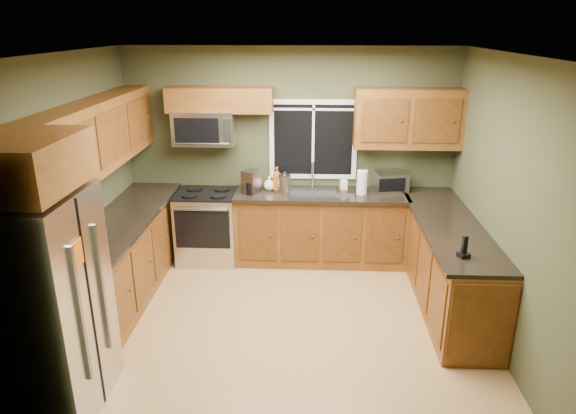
# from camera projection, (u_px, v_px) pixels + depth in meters

# --- Properties ---
(floor) EXTENTS (4.20, 4.20, 0.00)m
(floor) POSITION_uv_depth(u_px,v_px,m) (282.00, 321.00, 5.39)
(floor) COLOR #9D7445
(floor) RESTS_ON ground
(ceiling) EXTENTS (4.20, 4.20, 0.00)m
(ceiling) POSITION_uv_depth(u_px,v_px,m) (280.00, 54.00, 4.48)
(ceiling) COLOR white
(ceiling) RESTS_ON back_wall
(back_wall) EXTENTS (4.20, 0.00, 4.20)m
(back_wall) POSITION_uv_depth(u_px,v_px,m) (290.00, 155.00, 6.63)
(back_wall) COLOR #3B3E25
(back_wall) RESTS_ON ground
(front_wall) EXTENTS (4.20, 0.00, 4.20)m
(front_wall) POSITION_uv_depth(u_px,v_px,m) (263.00, 292.00, 3.24)
(front_wall) COLOR #3B3E25
(front_wall) RESTS_ON ground
(left_wall) EXTENTS (0.00, 3.60, 3.60)m
(left_wall) POSITION_uv_depth(u_px,v_px,m) (68.00, 196.00, 5.03)
(left_wall) COLOR #3B3E25
(left_wall) RESTS_ON ground
(right_wall) EXTENTS (0.00, 3.60, 3.60)m
(right_wall) POSITION_uv_depth(u_px,v_px,m) (503.00, 203.00, 4.84)
(right_wall) COLOR #3B3E25
(right_wall) RESTS_ON ground
(window) EXTENTS (1.12, 0.03, 1.02)m
(window) POSITION_uv_depth(u_px,v_px,m) (313.00, 140.00, 6.53)
(window) COLOR white
(window) RESTS_ON back_wall
(base_cabinets_left) EXTENTS (0.60, 2.65, 0.90)m
(base_cabinets_left) POSITION_uv_depth(u_px,v_px,m) (125.00, 259.00, 5.77)
(base_cabinets_left) COLOR brown
(base_cabinets_left) RESTS_ON ground
(countertop_left) EXTENTS (0.65, 2.65, 0.04)m
(countertop_left) POSITION_uv_depth(u_px,v_px,m) (122.00, 220.00, 5.61)
(countertop_left) COLOR black
(countertop_left) RESTS_ON base_cabinets_left
(base_cabinets_back) EXTENTS (2.17, 0.60, 0.90)m
(base_cabinets_back) POSITION_uv_depth(u_px,v_px,m) (321.00, 228.00, 6.63)
(base_cabinets_back) COLOR brown
(base_cabinets_back) RESTS_ON ground
(countertop_back) EXTENTS (2.17, 0.65, 0.04)m
(countertop_back) POSITION_uv_depth(u_px,v_px,m) (321.00, 195.00, 6.45)
(countertop_back) COLOR black
(countertop_back) RESTS_ON base_cabinets_back
(base_cabinets_peninsula) EXTENTS (0.60, 2.52, 0.90)m
(base_cabinets_peninsula) POSITION_uv_depth(u_px,v_px,m) (447.00, 263.00, 5.67)
(base_cabinets_peninsula) COLOR brown
(base_cabinets_peninsula) RESTS_ON ground
(countertop_peninsula) EXTENTS (0.65, 2.50, 0.04)m
(countertop_peninsula) POSITION_uv_depth(u_px,v_px,m) (449.00, 224.00, 5.52)
(countertop_peninsula) COLOR black
(countertop_peninsula) RESTS_ON base_cabinets_peninsula
(upper_cabinets_left) EXTENTS (0.33, 2.65, 0.72)m
(upper_cabinets_left) POSITION_uv_depth(u_px,v_px,m) (97.00, 135.00, 5.30)
(upper_cabinets_left) COLOR brown
(upper_cabinets_left) RESTS_ON left_wall
(upper_cabinets_back_left) EXTENTS (1.30, 0.33, 0.30)m
(upper_cabinets_back_left) POSITION_uv_depth(u_px,v_px,m) (220.00, 100.00, 6.27)
(upper_cabinets_back_left) COLOR brown
(upper_cabinets_back_left) RESTS_ON back_wall
(upper_cabinets_back_right) EXTENTS (1.30, 0.33, 0.72)m
(upper_cabinets_back_right) POSITION_uv_depth(u_px,v_px,m) (408.00, 118.00, 6.23)
(upper_cabinets_back_right) COLOR brown
(upper_cabinets_back_right) RESTS_ON back_wall
(upper_cabinet_over_fridge) EXTENTS (0.72, 0.90, 0.38)m
(upper_cabinet_over_fridge) POSITION_uv_depth(u_px,v_px,m) (20.00, 164.00, 3.57)
(upper_cabinet_over_fridge) COLOR brown
(upper_cabinet_over_fridge) RESTS_ON left_wall
(refrigerator) EXTENTS (0.74, 0.90, 1.80)m
(refrigerator) POSITION_uv_depth(u_px,v_px,m) (46.00, 306.00, 3.95)
(refrigerator) COLOR #B7B7BC
(refrigerator) RESTS_ON ground
(range) EXTENTS (0.76, 0.69, 0.94)m
(range) POSITION_uv_depth(u_px,v_px,m) (208.00, 226.00, 6.66)
(range) COLOR #B7B7BC
(range) RESTS_ON ground
(microwave) EXTENTS (0.76, 0.41, 0.42)m
(microwave) POSITION_uv_depth(u_px,v_px,m) (205.00, 128.00, 6.37)
(microwave) COLOR #B7B7BC
(microwave) RESTS_ON back_wall
(sink) EXTENTS (0.60, 0.42, 0.36)m
(sink) POSITION_uv_depth(u_px,v_px,m) (312.00, 192.00, 6.46)
(sink) COLOR slate
(sink) RESTS_ON countertop_back
(toaster_oven) EXTENTS (0.45, 0.38, 0.25)m
(toaster_oven) POSITION_uv_depth(u_px,v_px,m) (391.00, 181.00, 6.49)
(toaster_oven) COLOR #B7B7BC
(toaster_oven) RESTS_ON countertop_back
(coffee_maker) EXTENTS (0.25, 0.28, 0.29)m
(coffee_maker) POSITION_uv_depth(u_px,v_px,m) (251.00, 182.00, 6.41)
(coffee_maker) COLOR slate
(coffee_maker) RESTS_ON countertop_back
(kettle) EXTENTS (0.16, 0.16, 0.28)m
(kettle) POSITION_uv_depth(u_px,v_px,m) (284.00, 183.00, 6.42)
(kettle) COLOR #B7B7BC
(kettle) RESTS_ON countertop_back
(paper_towel_roll) EXTENTS (0.13, 0.13, 0.33)m
(paper_towel_roll) POSITION_uv_depth(u_px,v_px,m) (362.00, 182.00, 6.36)
(paper_towel_roll) COLOR white
(paper_towel_roll) RESTS_ON countertop_back
(soap_bottle_a) EXTENTS (0.14, 0.15, 0.31)m
(soap_bottle_a) POSITION_uv_depth(u_px,v_px,m) (277.00, 179.00, 6.49)
(soap_bottle_a) COLOR #C05612
(soap_bottle_a) RESTS_ON countertop_back
(soap_bottle_b) EXTENTS (0.10, 0.10, 0.18)m
(soap_bottle_b) POSITION_uv_depth(u_px,v_px,m) (344.00, 183.00, 6.55)
(soap_bottle_b) COLOR white
(soap_bottle_b) RESTS_ON countertop_back
(soap_bottle_c) EXTENTS (0.16, 0.16, 0.18)m
(soap_bottle_c) POSITION_uv_depth(u_px,v_px,m) (269.00, 183.00, 6.53)
(soap_bottle_c) COLOR white
(soap_bottle_c) RESTS_ON countertop_back
(cordless_phone) EXTENTS (0.12, 0.12, 0.21)m
(cordless_phone) POSITION_uv_depth(u_px,v_px,m) (464.00, 251.00, 4.66)
(cordless_phone) COLOR black
(cordless_phone) RESTS_ON countertop_peninsula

